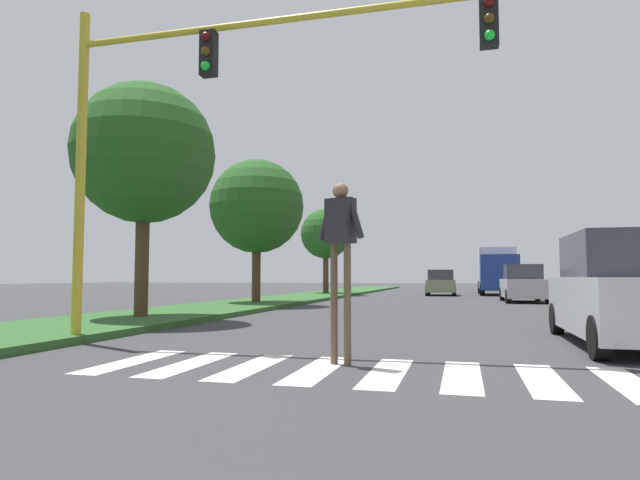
{
  "coord_description": "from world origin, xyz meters",
  "views": [
    {
      "loc": [
        0.93,
        2.12,
        1.2
      ],
      "look_at": [
        -3.93,
        20.62,
        2.48
      ],
      "focal_mm": 30.51,
      "sensor_mm": 36.0,
      "label": 1
    }
  ],
  "objects_px": {
    "tree_mid": "(144,154)",
    "sedan_far_horizon": "(496,281)",
    "sedan_distant": "(441,283)",
    "truck_box_delivery": "(497,270)",
    "pedestrian_performer": "(341,243)",
    "tree_distant": "(326,234)",
    "tree_far": "(257,207)",
    "traffic_light_gantry": "(206,96)",
    "suv_crossing": "(626,292)",
    "sedan_midblock": "(523,285)"
  },
  "relations": [
    {
      "from": "traffic_light_gantry",
      "to": "sedan_far_horizon",
      "type": "height_order",
      "value": "traffic_light_gantry"
    },
    {
      "from": "sedan_distant",
      "to": "sedan_far_horizon",
      "type": "bearing_deg",
      "value": 74.0
    },
    {
      "from": "suv_crossing",
      "to": "tree_distant",
      "type": "bearing_deg",
      "value": 115.73
    },
    {
      "from": "tree_far",
      "to": "tree_distant",
      "type": "bearing_deg",
      "value": 91.18
    },
    {
      "from": "sedan_midblock",
      "to": "tree_far",
      "type": "bearing_deg",
      "value": -150.79
    },
    {
      "from": "tree_mid",
      "to": "tree_far",
      "type": "height_order",
      "value": "tree_mid"
    },
    {
      "from": "tree_mid",
      "to": "sedan_far_horizon",
      "type": "xyz_separation_m",
      "value": [
        11.04,
        37.4,
        -3.67
      ]
    },
    {
      "from": "tree_mid",
      "to": "tree_distant",
      "type": "bearing_deg",
      "value": 90.79
    },
    {
      "from": "truck_box_delivery",
      "to": "sedan_far_horizon",
      "type": "bearing_deg",
      "value": 87.22
    },
    {
      "from": "tree_far",
      "to": "sedan_midblock",
      "type": "distance_m",
      "value": 13.03
    },
    {
      "from": "tree_far",
      "to": "traffic_light_gantry",
      "type": "xyz_separation_m",
      "value": [
        3.96,
        -12.58,
        0.25
      ]
    },
    {
      "from": "tree_mid",
      "to": "traffic_light_gantry",
      "type": "relative_size",
      "value": 0.72
    },
    {
      "from": "tree_mid",
      "to": "pedestrian_performer",
      "type": "distance_m",
      "value": 9.04
    },
    {
      "from": "sedan_distant",
      "to": "suv_crossing",
      "type": "bearing_deg",
      "value": -80.67
    },
    {
      "from": "tree_mid",
      "to": "sedan_far_horizon",
      "type": "distance_m",
      "value": 39.17
    },
    {
      "from": "tree_mid",
      "to": "suv_crossing",
      "type": "xyz_separation_m",
      "value": [
        10.98,
        -2.22,
        -3.56
      ]
    },
    {
      "from": "pedestrian_performer",
      "to": "sedan_far_horizon",
      "type": "height_order",
      "value": "pedestrian_performer"
    },
    {
      "from": "tree_far",
      "to": "pedestrian_performer",
      "type": "distance_m",
      "value": 15.51
    },
    {
      "from": "pedestrian_performer",
      "to": "sedan_far_horizon",
      "type": "relative_size",
      "value": 0.56
    },
    {
      "from": "tree_distant",
      "to": "traffic_light_gantry",
      "type": "distance_m",
      "value": 25.77
    },
    {
      "from": "truck_box_delivery",
      "to": "traffic_light_gantry",
      "type": "bearing_deg",
      "value": -102.49
    },
    {
      "from": "suv_crossing",
      "to": "tree_mid",
      "type": "bearing_deg",
      "value": 168.56
    },
    {
      "from": "tree_distant",
      "to": "sedan_distant",
      "type": "height_order",
      "value": "tree_distant"
    },
    {
      "from": "tree_mid",
      "to": "suv_crossing",
      "type": "height_order",
      "value": "tree_mid"
    },
    {
      "from": "sedan_midblock",
      "to": "sedan_distant",
      "type": "xyz_separation_m",
      "value": [
        -4.12,
        8.36,
        -0.06
      ]
    },
    {
      "from": "suv_crossing",
      "to": "sedan_far_horizon",
      "type": "relative_size",
      "value": 1.03
    },
    {
      "from": "tree_far",
      "to": "traffic_light_gantry",
      "type": "bearing_deg",
      "value": -72.51
    },
    {
      "from": "pedestrian_performer",
      "to": "sedan_far_horizon",
      "type": "bearing_deg",
      "value": 84.11
    },
    {
      "from": "tree_distant",
      "to": "sedan_midblock",
      "type": "xyz_separation_m",
      "value": [
        11.27,
        -6.69,
        -3.13
      ]
    },
    {
      "from": "tree_distant",
      "to": "tree_far",
      "type": "bearing_deg",
      "value": -88.82
    },
    {
      "from": "suv_crossing",
      "to": "sedan_far_horizon",
      "type": "distance_m",
      "value": 39.62
    },
    {
      "from": "tree_distant",
      "to": "sedan_distant",
      "type": "distance_m",
      "value": 8.01
    },
    {
      "from": "tree_mid",
      "to": "sedan_far_horizon",
      "type": "relative_size",
      "value": 1.4
    },
    {
      "from": "traffic_light_gantry",
      "to": "truck_box_delivery",
      "type": "distance_m",
      "value": 30.19
    },
    {
      "from": "pedestrian_performer",
      "to": "suv_crossing",
      "type": "xyz_separation_m",
      "value": [
        4.36,
        3.24,
        -0.73
      ]
    },
    {
      "from": "tree_far",
      "to": "sedan_midblock",
      "type": "height_order",
      "value": "tree_far"
    },
    {
      "from": "traffic_light_gantry",
      "to": "pedestrian_performer",
      "type": "distance_m",
      "value": 3.99
    },
    {
      "from": "sedan_distant",
      "to": "truck_box_delivery",
      "type": "relative_size",
      "value": 0.66
    },
    {
      "from": "tree_far",
      "to": "sedan_distant",
      "type": "bearing_deg",
      "value": 64.6
    },
    {
      "from": "sedan_midblock",
      "to": "sedan_distant",
      "type": "distance_m",
      "value": 9.32
    },
    {
      "from": "sedan_midblock",
      "to": "sedan_far_horizon",
      "type": "distance_m",
      "value": 22.92
    },
    {
      "from": "tree_far",
      "to": "tree_mid",
      "type": "bearing_deg",
      "value": -89.82
    },
    {
      "from": "tree_far",
      "to": "sedan_distant",
      "type": "xyz_separation_m",
      "value": [
        6.89,
        14.51,
        -3.35
      ]
    },
    {
      "from": "sedan_distant",
      "to": "tree_mid",
      "type": "bearing_deg",
      "value": -106.72
    },
    {
      "from": "tree_distant",
      "to": "sedan_midblock",
      "type": "distance_m",
      "value": 13.47
    },
    {
      "from": "suv_crossing",
      "to": "sedan_far_horizon",
      "type": "xyz_separation_m",
      "value": [
        0.06,
        39.62,
        -0.12
      ]
    },
    {
      "from": "suv_crossing",
      "to": "sedan_midblock",
      "type": "distance_m",
      "value": 16.71
    },
    {
      "from": "pedestrian_performer",
      "to": "sedan_distant",
      "type": "xyz_separation_m",
      "value": [
        0.24,
        28.31,
        -0.9
      ]
    },
    {
      "from": "sedan_distant",
      "to": "truck_box_delivery",
      "type": "height_order",
      "value": "truck_box_delivery"
    },
    {
      "from": "sedan_distant",
      "to": "sedan_far_horizon",
      "type": "height_order",
      "value": "sedan_far_horizon"
    }
  ]
}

